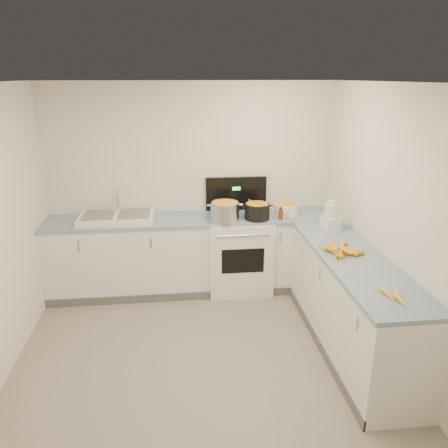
{
  "coord_description": "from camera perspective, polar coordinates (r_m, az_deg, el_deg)",
  "views": [
    {
      "loc": [
        -0.19,
        -3.28,
        2.55
      ],
      "look_at": [
        0.3,
        1.1,
        1.05
      ],
      "focal_mm": 35.0,
      "sensor_mm": 36.0,
      "label": 1
    }
  ],
  "objects": [
    {
      "name": "floor",
      "position": [
        4.15,
        -2.57,
        -19.06
      ],
      "size": [
        3.5,
        4.0,
        0.0
      ],
      "primitive_type": null,
      "color": "gray",
      "rests_on": "ground"
    },
    {
      "name": "mixing_bowl",
      "position": [
        5.36,
        8.21,
        1.9
      ],
      "size": [
        0.38,
        0.38,
        0.14
      ],
      "primitive_type": "cylinder",
      "rotation": [
        0.0,
        0.0,
        0.38
      ],
      "color": "white",
      "rests_on": "counter_back"
    },
    {
      "name": "peelings",
      "position": [
        5.27,
        -16.58,
        1.12
      ],
      "size": [
        0.2,
        0.21,
        0.01
      ],
      "color": "tan",
      "rests_on": "sink"
    },
    {
      "name": "wall_front",
      "position": [
        1.83,
        1.6,
        -26.37
      ],
      "size": [
        3.5,
        0.0,
        2.5
      ],
      "primitive_type": null,
      "rotation": [
        -1.57,
        0.0,
        0.0
      ],
      "color": "white",
      "rests_on": "ground"
    },
    {
      "name": "carrot_pile",
      "position": [
        4.32,
        14.82,
        -3.27
      ],
      "size": [
        0.43,
        0.44,
        0.08
      ],
      "color": "#F7A91E",
      "rests_on": "counter_right"
    },
    {
      "name": "counter_back",
      "position": [
        5.39,
        -3.89,
        -3.91
      ],
      "size": [
        3.5,
        0.62,
        0.94
      ],
      "color": "white",
      "rests_on": "ground"
    },
    {
      "name": "food_processor",
      "position": [
        4.92,
        13.79,
        0.9
      ],
      "size": [
        0.2,
        0.22,
        0.33
      ],
      "color": "white",
      "rests_on": "counter_right"
    },
    {
      "name": "counter_right",
      "position": [
        4.45,
        16.33,
        -9.88
      ],
      "size": [
        0.62,
        2.2,
        0.94
      ],
      "color": "white",
      "rests_on": "ground"
    },
    {
      "name": "sink",
      "position": [
        5.27,
        -13.84,
        0.88
      ],
      "size": [
        0.86,
        0.52,
        0.31
      ],
      "color": "white",
      "rests_on": "counter_back"
    },
    {
      "name": "extract_bottle",
      "position": [
        5.19,
        7.39,
        1.3
      ],
      "size": [
        0.05,
        0.05,
        0.13
      ],
      "primitive_type": "cylinder",
      "color": "#593319",
      "rests_on": "counter_back"
    },
    {
      "name": "wall_back",
      "position": [
        5.44,
        -4.21,
        4.92
      ],
      "size": [
        3.5,
        0.0,
        2.5
      ],
      "primitive_type": null,
      "rotation": [
        1.57,
        0.0,
        0.0
      ],
      "color": "white",
      "rests_on": "ground"
    },
    {
      "name": "spice_jar",
      "position": [
        5.18,
        7.97,
        1.1
      ],
      "size": [
        0.06,
        0.06,
        0.1
      ],
      "primitive_type": "cylinder",
      "color": "#E5B266",
      "rests_on": "counter_back"
    },
    {
      "name": "black_pot",
      "position": [
        5.16,
        4.35,
        1.55
      ],
      "size": [
        0.32,
        0.32,
        0.21
      ],
      "primitive_type": "cylinder",
      "rotation": [
        0.0,
        0.0,
        -0.09
      ],
      "color": "black",
      "rests_on": "stove"
    },
    {
      "name": "stove",
      "position": [
        5.43,
        1.94,
        -3.69
      ],
      "size": [
        0.76,
        0.65,
        1.36
      ],
      "color": "white",
      "rests_on": "ground"
    },
    {
      "name": "steel_pot",
      "position": [
        5.07,
        0.12,
        1.51
      ],
      "size": [
        0.4,
        0.4,
        0.24
      ],
      "primitive_type": "cylinder",
      "rotation": [
        0.0,
        0.0,
        -0.21
      ],
      "color": "silver",
      "rests_on": "stove"
    },
    {
      "name": "ceiling",
      "position": [
        3.28,
        -3.23,
        17.94
      ],
      "size": [
        3.5,
        4.0,
        0.0
      ],
      "primitive_type": null,
      "rotation": [
        3.14,
        0.0,
        0.0
      ],
      "color": "white",
      "rests_on": "ground"
    },
    {
      "name": "peeled_carrots",
      "position": [
        3.59,
        21.53,
        -8.9
      ],
      "size": [
        0.12,
        0.31,
        0.04
      ],
      "color": "yellow",
      "rests_on": "counter_right"
    },
    {
      "name": "wooden_spoon",
      "position": [
        5.12,
        4.38,
        2.77
      ],
      "size": [
        0.17,
        0.3,
        0.01
      ],
      "primitive_type": "cylinder",
      "rotation": [
        1.57,
        0.0,
        0.51
      ],
      "color": "#AD7A47",
      "rests_on": "black_pot"
    },
    {
      "name": "wall_right",
      "position": [
        4.02,
        22.88,
        -1.57
      ],
      "size": [
        0.0,
        4.0,
        2.5
      ],
      "primitive_type": null,
      "rotation": [
        1.57,
        0.0,
        -1.57
      ],
      "color": "white",
      "rests_on": "ground"
    }
  ]
}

